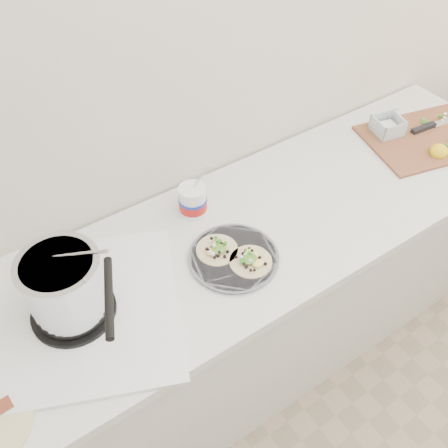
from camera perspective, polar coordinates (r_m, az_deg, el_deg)
counter at (r=2.06m, az=2.00°, el=-9.10°), size 2.44×0.66×0.90m
stove at (r=1.48m, az=-17.38°, el=-7.83°), size 0.77×0.75×0.29m
taco_plate at (r=1.60m, az=1.11°, el=-3.63°), size 0.29×0.29×0.04m
tub at (r=1.72m, az=-3.51°, el=2.90°), size 0.10×0.10×0.22m
cutboard at (r=2.24m, az=21.88°, el=9.50°), size 0.57×0.46×0.08m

